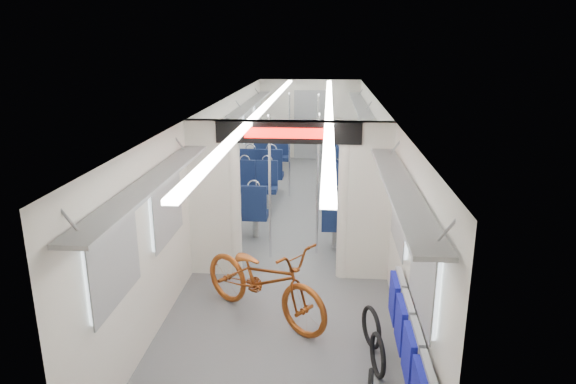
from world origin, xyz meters
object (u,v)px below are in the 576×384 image
object	(u,v)px
flip_bench	(408,340)
stanchion_far_right	(317,148)
bike_hoop_b	(378,357)
seat_bay_far_right	(343,157)
bicycle	(264,279)
seat_bay_near_left	(249,194)
stanchion_near_left	(270,189)
stanchion_near_right	(318,186)
stanchion_far_left	(289,146)
bike_hoop_c	(371,329)
seat_bay_near_right	(348,201)
seat_bay_far_left	(267,159)

from	to	relation	value
flip_bench	stanchion_far_right	size ratio (longest dim) A/B	0.93
bike_hoop_b	seat_bay_far_right	world-z (taller)	seat_bay_far_right
bicycle	bike_hoop_b	xyz separation A→B (m)	(1.31, -1.08, -0.31)
flip_bench	bike_hoop_b	distance (m)	0.50
seat_bay_near_left	stanchion_near_left	xyz separation A→B (m)	(0.59, -1.71, 0.61)
stanchion_near_right	stanchion_far_left	world-z (taller)	same
seat_bay_near_left	stanchion_far_left	size ratio (longest dim) A/B	0.89
seat_bay_far_right	stanchion_far_left	size ratio (longest dim) A/B	0.92
flip_bench	bike_hoop_c	size ratio (longest dim) A/B	4.39
stanchion_near_right	flip_bench	bearing A→B (deg)	-74.29
flip_bench	seat_bay_near_right	world-z (taller)	seat_bay_near_right
bicycle	seat_bay_far_left	size ratio (longest dim) A/B	0.87
bike_hoop_b	seat_bay_far_left	size ratio (longest dim) A/B	0.21
stanchion_near_right	bike_hoop_c	bearing A→B (deg)	-75.61
seat_bay_near_left	stanchion_near_right	xyz separation A→B (m)	(1.33, -1.48, 0.61)
stanchion_near_left	stanchion_far_left	distance (m)	3.41
stanchion_far_right	seat_bay_near_right	bearing A→B (deg)	-71.49
seat_bay_near_right	stanchion_near_left	xyz separation A→B (m)	(-1.28, -1.35, 0.59)
seat_bay_near_right	stanchion_far_left	world-z (taller)	stanchion_far_left
bike_hoop_b	bike_hoop_c	world-z (taller)	bike_hoop_c
bicycle	bike_hoop_c	xyz separation A→B (m)	(1.29, -0.55, -0.30)
bicycle	flip_bench	size ratio (longest dim) A/B	0.93
stanchion_near_left	bike_hoop_b	bearing A→B (deg)	-64.00
seat_bay_near_left	stanchion_far_left	xyz separation A→B (m)	(0.64, 1.70, 0.61)
bike_hoop_b	stanchion_near_right	bearing A→B (deg)	102.50
seat_bay_far_right	stanchion_far_right	size ratio (longest dim) A/B	0.92
seat_bay_far_left	stanchion_far_left	world-z (taller)	stanchion_far_left
seat_bay_near_right	stanchion_far_right	xyz separation A→B (m)	(-0.61, 1.83, 0.59)
stanchion_near_left	stanchion_far_right	world-z (taller)	same
bicycle	seat_bay_near_left	bearing A→B (deg)	47.85
bike_hoop_c	stanchion_far_right	size ratio (longest dim) A/B	0.21
seat_bay_far_left	stanchion_near_right	world-z (taller)	stanchion_near_right
seat_bay_near_right	seat_bay_far_left	world-z (taller)	seat_bay_far_left
bike_hoop_c	stanchion_near_right	world-z (taller)	stanchion_near_right
bike_hoop_c	stanchion_far_left	world-z (taller)	stanchion_far_left
bike_hoop_c	seat_bay_far_left	bearing A→B (deg)	105.95
flip_bench	bike_hoop_b	world-z (taller)	flip_bench
seat_bay_near_left	seat_bay_far_right	xyz separation A→B (m)	(1.87, 3.39, 0.01)
bicycle	seat_bay_far_left	distance (m)	6.52
seat_bay_near_left	stanchion_far_left	world-z (taller)	stanchion_far_left
bicycle	stanchion_near_left	xyz separation A→B (m)	(-0.13, 1.88, 0.63)
bike_hoop_b	bike_hoop_c	size ratio (longest dim) A/B	0.97
bike_hoop_c	stanchion_far_right	world-z (taller)	stanchion_far_right
seat_bay_far_right	stanchion_far_left	bearing A→B (deg)	-126.07
seat_bay_near_left	seat_bay_far_right	size ratio (longest dim) A/B	0.97
bicycle	stanchion_near_right	size ratio (longest dim) A/B	0.86
flip_bench	seat_bay_near_right	xyz separation A→B (m)	(-0.42, 4.54, -0.02)
bike_hoop_b	stanchion_near_left	distance (m)	3.42
seat_bay_far_left	stanchion_far_right	size ratio (longest dim) A/B	1.00
seat_bay_far_left	stanchion_far_right	xyz separation A→B (m)	(1.26, -1.42, 0.58)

